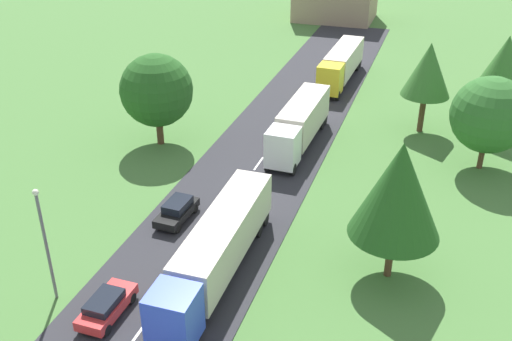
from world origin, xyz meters
TOP-DOWN VIEW (x-y plane):
  - truck_second at (2.26, 33.53)m, footprint 2.60×14.53m
  - truck_third at (2.27, 52.89)m, footprint 2.73×12.02m
  - truck_fourth at (2.48, 70.43)m, footprint 2.82×12.91m
  - car_third at (-2.30, 28.24)m, footprint 1.77×4.03m
  - car_fourth at (-2.79, 38.47)m, footprint 1.86×4.04m
  - lamppost_second at (-6.00, 28.71)m, footprint 0.36×0.36m
  - tree_oak at (18.49, 61.44)m, footprint 4.82×4.82m
  - tree_birch at (12.17, 59.51)m, footprint 4.39×4.39m
  - tree_maple at (12.12, 36.96)m, footprint 5.41×5.41m
  - tree_pine at (17.49, 53.57)m, footprint 6.14×6.14m
  - tree_elm at (-9.56, 49.45)m, footprint 6.29×6.29m

SIDE VIEW (x-z plane):
  - car_third at x=-2.30m, z-range 0.10..1.48m
  - car_fourth at x=-2.79m, z-range 0.09..1.54m
  - truck_fourth at x=2.48m, z-range 0.36..3.89m
  - truck_second at x=2.26m, z-range 0.36..3.91m
  - truck_third at x=2.27m, z-range 0.33..4.04m
  - lamppost_second at x=-6.00m, z-range 0.47..7.79m
  - tree_pine at x=17.49m, z-range 0.82..8.61m
  - tree_elm at x=-9.56m, z-range 0.92..9.09m
  - tree_birch at x=12.17m, z-range 1.73..10.11m
  - tree_maple at x=12.12m, z-range 1.53..10.58m
  - tree_oak at x=18.49m, z-range 1.84..10.91m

